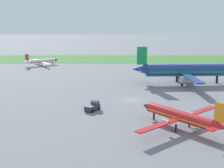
# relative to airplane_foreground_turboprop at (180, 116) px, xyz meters

# --- Properties ---
(ground_plane) EXTENTS (600.00, 600.00, 0.00)m
(ground_plane) POSITION_rel_airplane_foreground_turboprop_xyz_m (-7.62, 19.79, -2.43)
(ground_plane) COLOR slate
(grass_taxiway_strip) EXTENTS (360.00, 28.00, 0.08)m
(grass_taxiway_strip) POSITION_rel_airplane_foreground_turboprop_xyz_m (-7.62, 95.46, -2.39)
(grass_taxiway_strip) COLOR #3D7533
(grass_taxiway_strip) RESTS_ON ground_plane
(airplane_foreground_turboprop) EXTENTS (18.00, 16.10, 6.64)m
(airplane_foreground_turboprop) POSITION_rel_airplane_foreground_turboprop_xyz_m (0.00, 0.00, 0.00)
(airplane_foreground_turboprop) COLOR red
(airplane_foreground_turboprop) RESTS_ON ground_plane
(airplane_midfield_jet) EXTENTS (31.89, 32.53, 11.50)m
(airplane_midfield_jet) POSITION_rel_airplane_foreground_turboprop_xyz_m (9.73, 38.38, 1.71)
(airplane_midfield_jet) COLOR navy
(airplane_midfield_jet) RESTS_ON ground_plane
(airplane_taxiing_turboprop) EXTENTS (13.58, 15.54, 5.31)m
(airplane_taxiing_turboprop) POSITION_rel_airplane_foreground_turboprop_xyz_m (-42.28, 74.83, -0.49)
(airplane_taxiing_turboprop) COLOR white
(airplane_taxiing_turboprop) RESTS_ON ground_plane
(pushback_tug_midfield) EXTENTS (3.50, 3.99, 1.95)m
(pushback_tug_midfield) POSITION_rel_airplane_foreground_turboprop_xyz_m (-16.68, 11.21, -1.52)
(pushback_tug_midfield) COLOR #2D333D
(pushback_tug_midfield) RESTS_ON ground_plane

